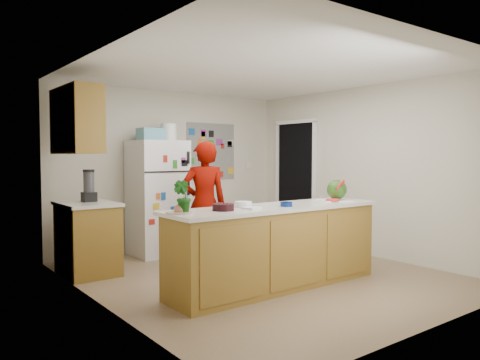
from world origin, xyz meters
TOP-DOWN VIEW (x-y plane):
  - floor at (0.00, 0.00)m, footprint 4.00×4.50m
  - wall_back at (0.00, 2.26)m, footprint 4.00×0.02m
  - wall_left at (-2.01, 0.00)m, footprint 0.02×4.50m
  - wall_right at (2.01, 0.00)m, footprint 0.02×4.50m
  - ceiling at (0.00, 0.00)m, footprint 4.00×4.50m
  - doorway at (1.99, 1.45)m, footprint 0.03×0.85m
  - peninsula_base at (-0.20, -0.50)m, footprint 2.60×0.62m
  - peninsula_top at (-0.20, -0.50)m, footprint 2.68×0.70m
  - side_counter_base at (-1.69, 1.35)m, footprint 0.60×0.80m
  - side_counter_top at (-1.69, 1.35)m, footprint 0.64×0.84m
  - upper_cabinets at (-1.82, 1.30)m, footprint 0.35×1.00m
  - refrigerator at (-0.45, 1.88)m, footprint 0.75×0.70m
  - fridge_top_bin at (-0.55, 1.88)m, footprint 0.35×0.28m
  - photo_collage at (0.75, 2.24)m, footprint 0.95×0.01m
  - person at (-0.28, 0.87)m, footprint 0.71×0.58m
  - blender_appliance at (-1.64, 1.42)m, footprint 0.13×0.13m
  - cutting_board at (0.75, -0.52)m, footprint 0.45×0.40m
  - watermelon at (0.81, -0.50)m, footprint 0.25×0.25m
  - watermelon_slice at (0.65, -0.57)m, footprint 0.16×0.16m
  - cherry_bowl at (-0.94, -0.51)m, footprint 0.22×0.22m
  - white_bowl at (-0.57, -0.38)m, footprint 0.24×0.24m
  - cobalt_bowl at (-0.17, -0.63)m, footprint 0.16×0.16m
  - plate at (-1.40, -0.44)m, footprint 0.37×0.37m
  - paper_towel at (-0.61, -0.57)m, footprint 0.21×0.19m
  - keys at (0.81, -0.65)m, footprint 0.09×0.05m
  - potted_plant at (-1.38, -0.45)m, footprint 0.21×0.22m

SIDE VIEW (x-z plane):
  - floor at x=0.00m, z-range -0.02..0.00m
  - side_counter_base at x=-1.69m, z-range 0.00..0.86m
  - peninsula_base at x=-0.20m, z-range 0.00..0.88m
  - person at x=-0.28m, z-range 0.00..1.67m
  - refrigerator at x=-0.45m, z-range 0.00..1.70m
  - side_counter_top at x=-1.69m, z-range 0.86..0.90m
  - peninsula_top at x=-0.20m, z-range 0.88..0.92m
  - cutting_board at x=0.75m, z-range 0.92..0.93m
  - keys at x=0.81m, z-range 0.92..0.93m
  - plate at x=-1.40m, z-range 0.92..0.94m
  - paper_towel at x=-0.61m, z-range 0.92..0.94m
  - watermelon_slice at x=0.65m, z-range 0.93..0.95m
  - cobalt_bowl at x=-0.17m, z-range 0.92..0.97m
  - white_bowl at x=-0.57m, z-range 0.92..0.98m
  - cherry_bowl at x=-0.94m, z-range 0.92..0.99m
  - doorway at x=1.99m, z-range 0.00..2.04m
  - watermelon at x=0.81m, z-range 0.93..1.18m
  - potted_plant at x=-1.38m, z-range 0.92..1.24m
  - blender_appliance at x=-1.64m, z-range 0.90..1.28m
  - wall_back at x=0.00m, z-range 0.00..2.50m
  - wall_left at x=-2.01m, z-range 0.00..2.50m
  - wall_right at x=2.01m, z-range 0.00..2.50m
  - photo_collage at x=0.75m, z-range 1.08..2.02m
  - fridge_top_bin at x=-0.55m, z-range 1.70..1.88m
  - upper_cabinets at x=-1.82m, z-range 1.50..2.30m
  - ceiling at x=0.00m, z-range 2.50..2.52m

